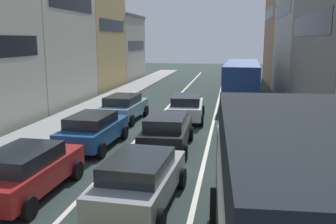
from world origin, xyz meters
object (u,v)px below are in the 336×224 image
Objects in this scene: sedan_right_lane_behind_truck at (256,151)px; sedan_left_lane_third at (93,129)px; bus_mid_queue_primary at (242,77)px; removalist_box_truck at (293,206)px; wagon_left_lane_second at (26,170)px; hatchback_centre_lane_third at (167,131)px; sedan_centre_lane_second at (140,179)px; sedan_left_lane_fourth at (124,107)px; coupe_centre_lane_fourth at (186,107)px.

sedan_left_lane_third is at bearing 73.71° from sedan_right_lane_behind_truck.
bus_mid_queue_primary is (-0.13, 16.73, 0.96)m from sedan_right_lane_behind_truck.
wagon_left_lane_second is at bearing 59.12° from removalist_box_truck.
bus_mid_queue_primary is at bearing -15.15° from hatchback_centre_lane_third.
sedan_right_lane_behind_truck is at bearing -105.16° from sedan_left_lane_third.
sedan_left_lane_fourth is (-3.69, 10.87, 0.00)m from sedan_centre_lane_second.
hatchback_centre_lane_third and sedan_left_lane_third have the same top height.
coupe_centre_lane_fourth is at bearing 160.76° from bus_mid_queue_primary.
hatchback_centre_lane_third is 3.23m from sedan_left_lane_third.
hatchback_centre_lane_third and sedan_left_lane_fourth have the same top height.
sedan_centre_lane_second is 5.66m from hatchback_centre_lane_third.
removalist_box_truck reaches higher than bus_mid_queue_primary.
sedan_left_lane_third is (-6.95, 9.00, -1.18)m from removalist_box_truck.
sedan_centre_lane_second and sedan_left_lane_third have the same top height.
sedan_left_lane_fourth is 0.41× the size of bus_mid_queue_primary.
sedan_left_lane_third is 16.14m from bus_mid_queue_primary.
sedan_centre_lane_second is 1.02× the size of sedan_right_lane_behind_truck.
coupe_centre_lane_fourth is (3.36, 6.17, 0.00)m from sedan_left_lane_third.
sedan_centre_lane_second is (-3.52, 3.66, -1.18)m from removalist_box_truck.
sedan_centre_lane_second is at bearing -179.28° from hatchback_centre_lane_third.
sedan_centre_lane_second is at bearing -159.04° from sedan_left_lane_fourth.
hatchback_centre_lane_third is 1.00× the size of sedan_left_lane_fourth.
wagon_left_lane_second is at bearing 159.98° from coupe_centre_lane_fourth.
sedan_left_lane_third is at bearing 94.19° from hatchback_centre_lane_third.
removalist_box_truck is 1.81× the size of sedan_right_lane_behind_truck.
coupe_centre_lane_fourth is at bearing 10.41° from removalist_box_truck.
removalist_box_truck reaches higher than sedan_centre_lane_second.
sedan_centre_lane_second is 1.00× the size of coupe_centre_lane_fourth.
bus_mid_queue_primary is (6.79, 19.91, 0.96)m from wagon_left_lane_second.
wagon_left_lane_second is 6.49m from hatchback_centre_lane_third.
sedan_right_lane_behind_truck is (7.07, -7.61, 0.00)m from sedan_left_lane_fourth.
sedan_left_lane_third is at bearing 148.31° from coupe_centre_lane_fourth.
sedan_left_lane_fourth is at bearing 21.68° from sedan_centre_lane_second.
hatchback_centre_lane_third is 5.85m from coupe_centre_lane_fourth.
sedan_centre_lane_second is 11.48m from sedan_left_lane_fourth.
sedan_left_lane_fourth is (-7.21, 14.54, -1.18)m from removalist_box_truck.
coupe_centre_lane_fourth is (-3.60, 15.17, -1.18)m from removalist_box_truck.
removalist_box_truck is 11.43m from sedan_left_lane_third.
sedan_centre_lane_second is at bearing 134.58° from sedan_right_lane_behind_truck.
sedan_centre_lane_second is at bearing -145.44° from sedan_left_lane_third.
hatchback_centre_lane_third and sedan_right_lane_behind_truck have the same top height.
hatchback_centre_lane_third is 0.41× the size of bus_mid_queue_primary.
bus_mid_queue_primary is at bearing -6.30° from sedan_centre_lane_second.
sedan_right_lane_behind_truck is at bearing -134.91° from sedan_left_lane_fourth.
sedan_left_lane_third and sedan_right_lane_behind_truck have the same top height.
removalist_box_truck reaches higher than sedan_left_lane_third.
sedan_left_lane_third is 1.01× the size of sedan_right_lane_behind_truck.
coupe_centre_lane_fourth and sedan_left_lane_fourth have the same top height.
sedan_left_lane_fourth is at bearing 32.04° from hatchback_centre_lane_third.
coupe_centre_lane_fourth is at bearing -26.79° from sedan_left_lane_third.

